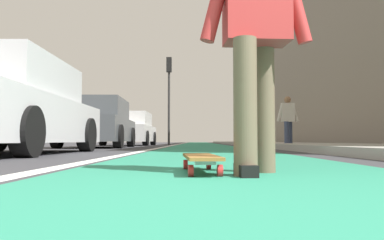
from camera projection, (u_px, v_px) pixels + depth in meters
The scene contains 12 objects.
ground_plane at pixel (205, 148), 11.03m from camera, with size 80.00×80.00×0.00m, color #38383D.
bike_lane_paint at pixel (200, 144), 25.01m from camera, with size 56.00×2.34×0.00m, color #288466.
lane_stripe_white at pixel (176, 145), 21.03m from camera, with size 52.00×0.16×0.01m, color silver.
sidewalk_curb at pixel (269, 144), 18.99m from camera, with size 52.00×3.20×0.13m, color #9E9B93.
building_facade at pixel (307, 57), 23.22m from camera, with size 40.00×1.20×10.42m, color gray.
skateboard at pixel (201, 158), 2.57m from camera, with size 0.85×0.27×0.11m.
skater_person at pixel (256, 25), 2.46m from camera, with size 0.48×0.72×1.64m.
parked_car_near at pixel (8, 109), 6.16m from camera, with size 4.42×2.02×1.48m.
parked_car_mid at pixel (98, 124), 12.04m from camera, with size 4.25×2.01×1.49m.
parked_car_far at pixel (130, 130), 17.63m from camera, with size 4.14×2.06×1.48m.
traffic_light at pixel (169, 85), 21.09m from camera, with size 0.33×0.28×4.72m.
pedestrian_distant at pixel (288, 118), 12.51m from camera, with size 0.46×0.71×1.64m.
Camera 1 is at (-1.06, 0.25, 0.21)m, focal length 36.55 mm.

